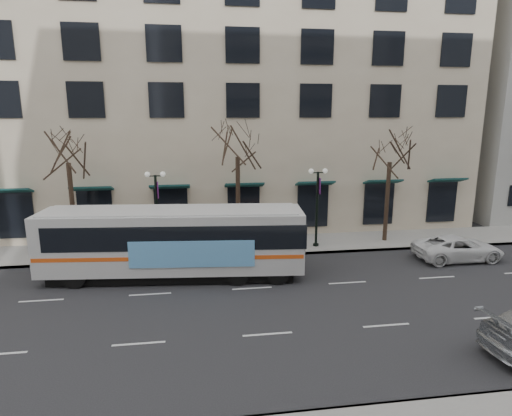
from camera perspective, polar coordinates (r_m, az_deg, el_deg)
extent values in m
plane|color=black|center=(19.78, 0.38, -13.27)|extent=(160.00, 160.00, 0.00)
cube|color=gray|center=(28.97, 7.52, -4.68)|extent=(80.00, 4.00, 0.15)
cube|color=#BDAB90|center=(38.74, -7.58, 17.50)|extent=(40.00, 20.00, 24.00)
cylinder|color=black|center=(27.98, -23.23, -0.31)|extent=(0.28, 0.28, 5.74)
cylinder|color=black|center=(27.12, -2.41, 0.56)|extent=(0.28, 0.28, 5.95)
cylinder|color=black|center=(29.87, 17.05, 0.66)|extent=(0.28, 0.28, 5.46)
cylinder|color=black|center=(26.61, -13.03, -1.04)|extent=(0.16, 0.16, 5.00)
cylinder|color=black|center=(27.24, -12.79, -5.85)|extent=(0.36, 0.36, 0.30)
cube|color=black|center=(26.15, -13.30, 4.18)|extent=(0.90, 0.06, 0.06)
sphere|color=silver|center=(26.18, -14.29, 4.36)|extent=(0.32, 0.32, 0.32)
sphere|color=silver|center=(26.10, -12.32, 4.44)|extent=(0.32, 0.32, 0.32)
cube|color=#631C6C|center=(26.27, -12.95, 2.36)|extent=(0.04, 0.45, 1.00)
cylinder|color=black|center=(27.60, 8.12, -0.35)|extent=(0.16, 0.16, 5.00)
cylinder|color=black|center=(28.21, 7.97, -5.01)|extent=(0.36, 0.36, 0.30)
cube|color=black|center=(27.16, 8.28, 4.69)|extent=(0.90, 0.06, 0.06)
sphere|color=silver|center=(27.02, 7.36, 4.89)|extent=(0.32, 0.32, 0.32)
sphere|color=silver|center=(27.28, 9.19, 4.91)|extent=(0.32, 0.32, 0.32)
cube|color=#631C6C|center=(27.32, 8.46, 2.93)|extent=(0.04, 0.45, 1.00)
cube|color=silver|center=(23.05, -11.01, -4.16)|extent=(13.84, 4.26, 3.12)
cube|color=black|center=(23.61, -10.83, -8.25)|extent=(12.72, 3.80, 0.51)
cube|color=black|center=(22.87, -10.22, -3.00)|extent=(13.30, 4.25, 1.25)
cube|color=#EF5616|center=(23.21, -10.96, -5.44)|extent=(13.71, 4.28, 0.20)
cube|color=#60AAEA|center=(21.58, -8.54, -6.11)|extent=(6.22, 0.67, 1.36)
cube|color=silver|center=(22.65, -11.18, -0.30)|extent=(13.13, 3.90, 0.09)
cylinder|color=black|center=(23.52, -23.01, -8.50)|extent=(1.16, 0.43, 1.13)
cylinder|color=black|center=(25.83, -21.04, -6.46)|extent=(1.16, 0.43, 1.13)
cylinder|color=black|center=(22.06, -2.44, -8.84)|extent=(1.16, 0.43, 1.13)
cylinder|color=black|center=(24.51, -2.48, -6.61)|extent=(1.16, 0.43, 1.13)
cylinder|color=black|center=(22.16, 2.91, -8.74)|extent=(1.16, 0.43, 1.13)
cylinder|color=black|center=(24.60, 2.32, -6.53)|extent=(1.16, 0.43, 1.13)
imported|color=white|center=(28.34, 25.34, -4.85)|extent=(5.19, 2.40, 1.44)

